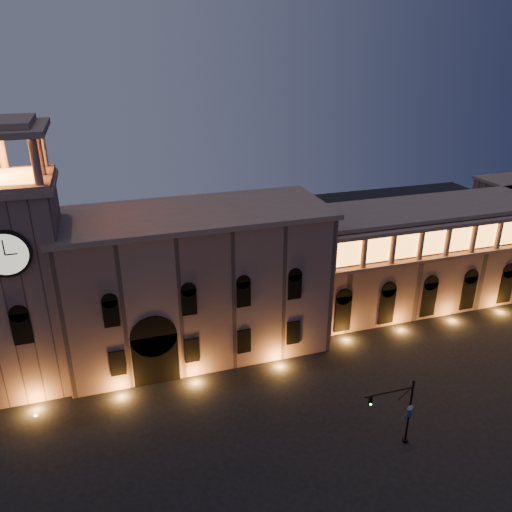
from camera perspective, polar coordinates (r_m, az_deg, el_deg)
name	(u,v)px	position (r m, az deg, el deg)	size (l,w,h in m)	color
ground	(274,474)	(47.63, 2.05, -23.67)	(160.00, 160.00, 0.00)	black
government_building	(196,282)	(59.32, -6.85, -3.01)	(30.80, 12.80, 17.60)	#805D53
clock_tower	(20,278)	(56.89, -25.34, -2.24)	(9.80, 9.80, 32.40)	#805D53
colonnade_wing	(431,254)	(74.85, 19.35, 0.27)	(40.60, 11.50, 14.50)	#7B584E
traffic_light	(401,412)	(49.53, 16.27, -16.77)	(5.12, 0.54, 7.02)	black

